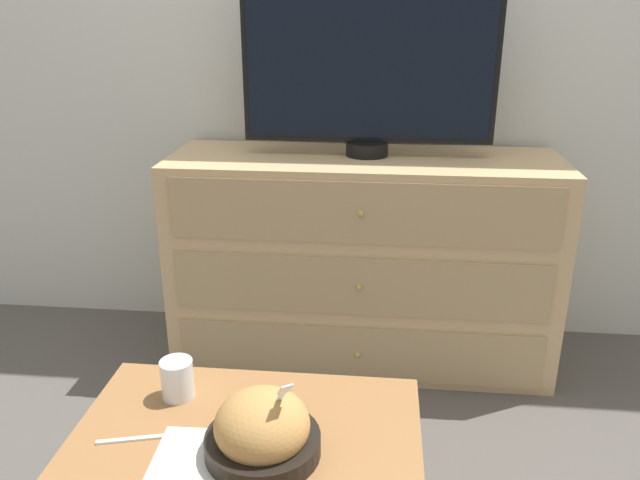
{
  "coord_description": "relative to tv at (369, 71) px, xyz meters",
  "views": [
    {
      "loc": [
        0.17,
        -2.47,
        1.33
      ],
      "look_at": [
        0.03,
        -1.13,
        0.82
      ],
      "focal_mm": 35.0,
      "sensor_mm": 36.0,
      "label": 1
    }
  ],
  "objects": [
    {
      "name": "wall_back",
      "position": [
        -0.11,
        0.26,
        0.19
      ],
      "size": [
        12.0,
        0.05,
        2.6
      ],
      "color": "silver",
      "rests_on": "ground_plane"
    },
    {
      "name": "drink_cup",
      "position": [
        -0.39,
        -1.07,
        -0.58
      ],
      "size": [
        0.07,
        0.07,
        0.09
      ],
      "color": "white",
      "rests_on": "coffee_table"
    },
    {
      "name": "coffee_table",
      "position": [
        -0.21,
        -1.19,
        -0.71
      ],
      "size": [
        0.73,
        0.48,
        0.49
      ],
      "color": "#9E6B3D",
      "rests_on": "ground_plane"
    },
    {
      "name": "takeout_bowl",
      "position": [
        -0.16,
        -1.24,
        -0.57
      ],
      "size": [
        0.23,
        0.23,
        0.19
      ],
      "color": "black",
      "rests_on": "coffee_table"
    },
    {
      "name": "napkin",
      "position": [
        -0.28,
        -1.28,
        -0.62
      ],
      "size": [
        0.19,
        0.19,
        0.0
      ],
      "color": "white",
      "rests_on": "coffee_table"
    },
    {
      "name": "tv",
      "position": [
        0.0,
        0.0,
        0.0
      ],
      "size": [
        0.89,
        0.15,
        0.57
      ],
      "color": "black",
      "rests_on": "dresser"
    },
    {
      "name": "knife",
      "position": [
        -0.41,
        -1.23,
        -0.62
      ],
      "size": [
        0.19,
        0.06,
        0.01
      ],
      "color": "white",
      "rests_on": "coffee_table"
    },
    {
      "name": "dresser",
      "position": [
        -0.01,
        -0.04,
        -0.7
      ],
      "size": [
        1.42,
        0.49,
        0.81
      ],
      "color": "tan",
      "rests_on": "ground_plane"
    },
    {
      "name": "ground_plane",
      "position": [
        -0.11,
        0.23,
        -1.11
      ],
      "size": [
        12.0,
        12.0,
        0.0
      ],
      "primitive_type": "plane",
      "color": "#56514C"
    }
  ]
}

